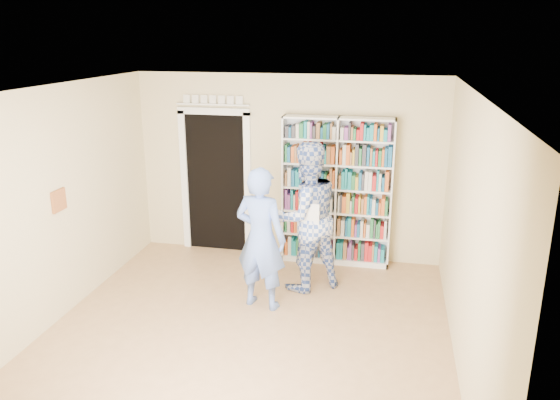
# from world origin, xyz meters

# --- Properties ---
(floor) EXTENTS (5.00, 5.00, 0.00)m
(floor) POSITION_xyz_m (0.00, 0.00, 0.00)
(floor) COLOR #A1764D
(floor) RESTS_ON ground
(ceiling) EXTENTS (5.00, 5.00, 0.00)m
(ceiling) POSITION_xyz_m (0.00, 0.00, 2.70)
(ceiling) COLOR white
(ceiling) RESTS_ON wall_back
(wall_back) EXTENTS (4.50, 0.00, 4.50)m
(wall_back) POSITION_xyz_m (0.00, 2.50, 1.35)
(wall_back) COLOR beige
(wall_back) RESTS_ON floor
(wall_left) EXTENTS (0.00, 5.00, 5.00)m
(wall_left) POSITION_xyz_m (-2.25, 0.00, 1.35)
(wall_left) COLOR beige
(wall_left) RESTS_ON floor
(wall_right) EXTENTS (0.00, 5.00, 5.00)m
(wall_right) POSITION_xyz_m (2.25, 0.00, 1.35)
(wall_right) COLOR beige
(wall_right) RESTS_ON floor
(bookshelf) EXTENTS (1.56, 0.29, 2.14)m
(bookshelf) POSITION_xyz_m (0.75, 2.34, 1.08)
(bookshelf) COLOR white
(bookshelf) RESTS_ON floor
(doorway) EXTENTS (1.10, 0.08, 2.43)m
(doorway) POSITION_xyz_m (-1.10, 2.48, 1.18)
(doorway) COLOR black
(doorway) RESTS_ON floor
(wall_art) EXTENTS (0.03, 0.25, 0.25)m
(wall_art) POSITION_xyz_m (-2.23, 0.20, 1.40)
(wall_art) COLOR maroon
(wall_art) RESTS_ON wall_left
(man_blue) EXTENTS (0.72, 0.55, 1.76)m
(man_blue) POSITION_xyz_m (0.01, 0.79, 0.88)
(man_blue) COLOR #6182D7
(man_blue) RESTS_ON floor
(man_plaid) EXTENTS (1.21, 1.16, 1.96)m
(man_plaid) POSITION_xyz_m (0.45, 1.42, 0.98)
(man_plaid) COLOR #34509F
(man_plaid) RESTS_ON floor
(paper_sheet) EXTENTS (0.23, 0.04, 0.32)m
(paper_sheet) POSITION_xyz_m (0.55, 1.17, 1.08)
(paper_sheet) COLOR white
(paper_sheet) RESTS_ON man_plaid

